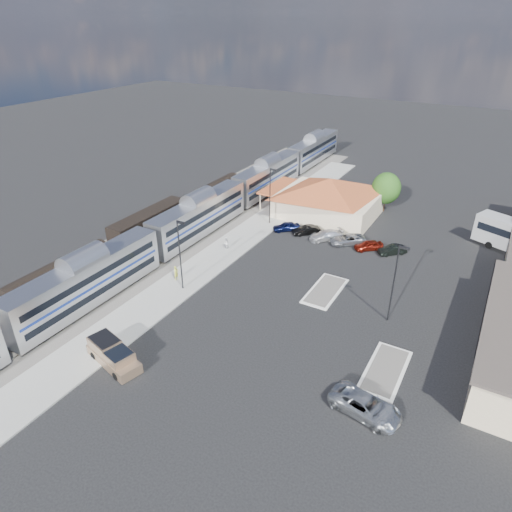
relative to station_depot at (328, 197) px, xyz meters
The scene contains 22 objects.
ground 24.63m from the station_depot, 79.24° to the right, with size 280.00×280.00×0.00m, color black.
railbed 23.14m from the station_depot, 135.78° to the right, with size 16.00×100.00×0.12m, color #4C4944.
platform 19.71m from the station_depot, 112.45° to the right, with size 5.50×92.00×0.18m, color gray.
passenger_train 21.44m from the station_depot, 128.82° to the right, with size 3.00×104.00×5.55m.
freight_cars 28.51m from the station_depot, 133.03° to the right, with size 2.80×46.00×4.00m.
station_depot is the anchor object (origin of this frame).
traffic_island_south 23.80m from the station_depot, 68.74° to the right, with size 3.30×7.50×0.21m.
traffic_island_north 37.12m from the station_depot, 59.88° to the right, with size 3.30×7.50×0.21m.
lamp_plat_s 30.74m from the station_depot, 101.94° to the right, with size 1.08×0.25×9.00m.
lamp_plat_n 10.45m from the station_depot, 128.41° to the right, with size 1.08×0.25×9.00m.
lamp_lot 29.30m from the station_depot, 55.24° to the right, with size 1.08×0.25×9.00m.
tree_depot 9.69m from the station_depot, 38.43° to the left, with size 4.71×4.71×6.63m.
pickup_truck 43.89m from the station_depot, 95.15° to the right, with size 6.55×3.70×2.14m.
suv 42.19m from the station_depot, 64.02° to the right, with size 2.81×6.10×1.69m, color #ABAFB4.
person_a 30.03m from the station_depot, 106.19° to the right, with size 0.67×0.44×1.83m, color gold.
person_b 20.31m from the station_depot, 112.05° to the right, with size 0.83×0.65×1.70m, color silver.
parked_car_a 9.75m from the station_depot, 109.06° to the right, with size 1.61×4.01×1.37m, color #0B1239.
parked_car_b 8.97m from the station_depot, 89.22° to the right, with size 1.42×4.08×1.35m, color black.
parked_car_c 9.82m from the station_depot, 69.61° to the right, with size 2.02×4.97×1.44m, color silver.
parked_car_d 11.08m from the station_depot, 52.92° to the right, with size 2.34×5.08×1.41m, color gray.
parked_car_e 13.42m from the station_depot, 42.56° to the right, with size 1.61×4.00×1.36m, color maroon.
parked_car_f 15.73m from the station_depot, 33.73° to the right, with size 1.37×3.92×1.29m, color black.
Camera 1 is at (19.50, -41.90, 29.30)m, focal length 32.00 mm.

